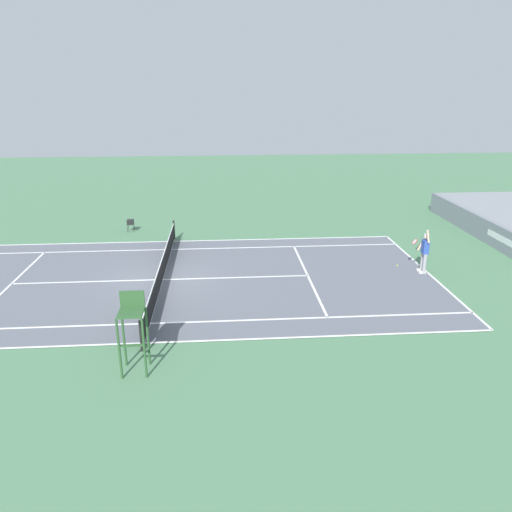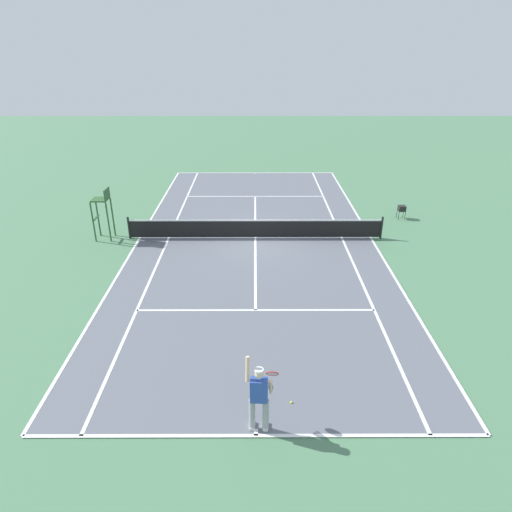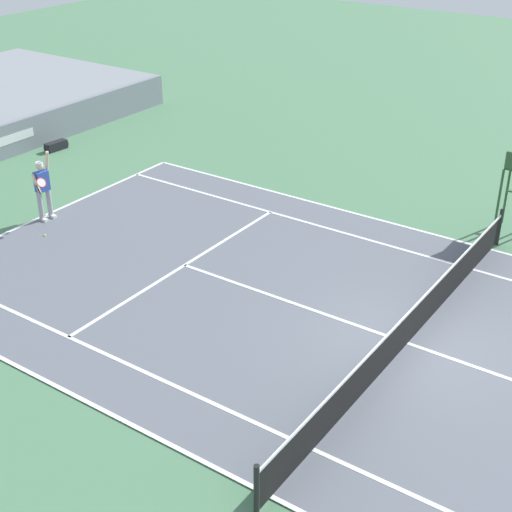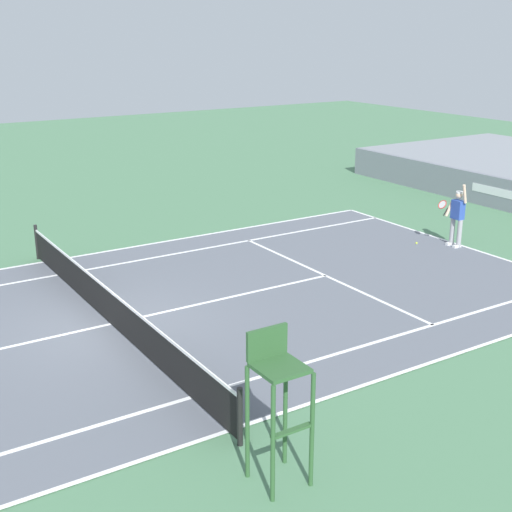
# 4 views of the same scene
# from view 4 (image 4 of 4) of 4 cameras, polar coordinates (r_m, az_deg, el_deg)

# --- Properties ---
(ground_plane) EXTENTS (80.00, 80.00, 0.00)m
(ground_plane) POSITION_cam_4_polar(r_m,az_deg,el_deg) (16.95, -11.77, -5.51)
(ground_plane) COLOR #4C7A56
(court) EXTENTS (11.08, 23.88, 0.03)m
(court) POSITION_cam_4_polar(r_m,az_deg,el_deg) (16.95, -11.78, -5.48)
(court) COLOR slate
(court) RESTS_ON ground
(net) EXTENTS (11.98, 0.10, 1.07)m
(net) POSITION_cam_4_polar(r_m,az_deg,el_deg) (16.75, -11.89, -3.87)
(net) COLOR black
(net) RESTS_ON ground
(tennis_player) EXTENTS (0.78, 0.62, 2.08)m
(tennis_player) POSITION_cam_4_polar(r_m,az_deg,el_deg) (23.14, 16.01, 3.11)
(tennis_player) COLOR #9E9EA3
(tennis_player) RESTS_ON ground
(tennis_ball) EXTENTS (0.07, 0.07, 0.07)m
(tennis_ball) POSITION_cam_4_polar(r_m,az_deg,el_deg) (23.34, 12.92, 1.03)
(tennis_ball) COLOR #D1E533
(tennis_ball) RESTS_ON ground
(umpire_chair) EXTENTS (0.77, 0.77, 2.44)m
(umpire_chair) POSITION_cam_4_polar(r_m,az_deg,el_deg) (10.58, 1.73, -10.74)
(umpire_chair) COLOR #2D562D
(umpire_chair) RESTS_ON ground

